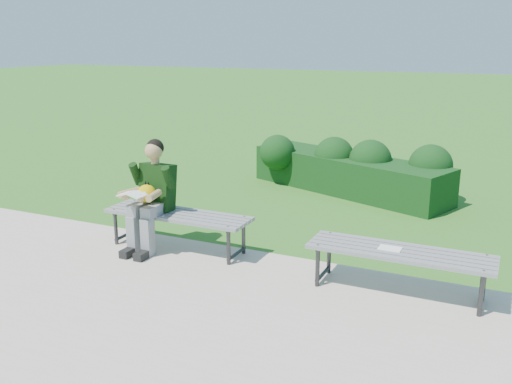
{
  "coord_description": "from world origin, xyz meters",
  "views": [
    {
      "loc": [
        2.39,
        -5.82,
        2.47
      ],
      "look_at": [
        -0.22,
        -0.19,
        0.8
      ],
      "focal_mm": 40.0,
      "sensor_mm": 36.0,
      "label": 1
    }
  ],
  "objects_px": {
    "seated_boy": "(151,192)",
    "bench_left": "(178,217)",
    "paper_sheet": "(390,248)",
    "bench_right": "(400,255)",
    "hedge": "(351,168)"
  },
  "relations": [
    {
      "from": "seated_boy",
      "to": "bench_left",
      "type": "bearing_deg",
      "value": 17.07
    },
    {
      "from": "seated_boy",
      "to": "paper_sheet",
      "type": "height_order",
      "value": "seated_boy"
    },
    {
      "from": "bench_right",
      "to": "bench_left",
      "type": "bearing_deg",
      "value": 177.13
    },
    {
      "from": "bench_right",
      "to": "paper_sheet",
      "type": "distance_m",
      "value": 0.12
    },
    {
      "from": "seated_boy",
      "to": "paper_sheet",
      "type": "distance_m",
      "value": 2.86
    },
    {
      "from": "bench_left",
      "to": "bench_right",
      "type": "bearing_deg",
      "value": -2.87
    },
    {
      "from": "bench_right",
      "to": "seated_boy",
      "type": "relative_size",
      "value": 1.37
    },
    {
      "from": "bench_right",
      "to": "paper_sheet",
      "type": "xyz_separation_m",
      "value": [
        -0.1,
        0.0,
        0.06
      ]
    },
    {
      "from": "hedge",
      "to": "bench_right",
      "type": "xyz_separation_m",
      "value": [
        1.51,
        -3.64,
        0.01
      ]
    },
    {
      "from": "hedge",
      "to": "bench_right",
      "type": "distance_m",
      "value": 3.94
    },
    {
      "from": "bench_right",
      "to": "seated_boy",
      "type": "distance_m",
      "value": 2.97
    },
    {
      "from": "paper_sheet",
      "to": "seated_boy",
      "type": "bearing_deg",
      "value": 179.18
    },
    {
      "from": "hedge",
      "to": "bench_right",
      "type": "relative_size",
      "value": 1.98
    },
    {
      "from": "bench_left",
      "to": "seated_boy",
      "type": "height_order",
      "value": "seated_boy"
    },
    {
      "from": "bench_right",
      "to": "paper_sheet",
      "type": "relative_size",
      "value": 8.13
    }
  ]
}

